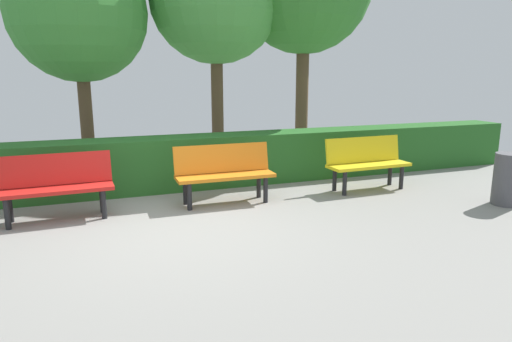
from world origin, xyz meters
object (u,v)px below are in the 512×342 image
Objects in this scene: tree_far at (78,13)px; bench_yellow at (367,161)px; bench_red at (55,184)px; trash_bin at (508,179)px; bench_orange at (224,171)px.

bench_yellow is at bearing 146.81° from tree_far.
trash_bin is (-6.15, 1.59, -0.10)m from bench_red.
bench_orange is (2.43, -0.07, 0.00)m from bench_yellow.
trash_bin is at bearing 158.74° from bench_orange.
trash_bin is (-5.71, 4.31, -2.55)m from tree_far.
bench_orange is at bearing -22.14° from trash_bin.
bench_red is 6.35m from trash_bin.
bench_yellow is at bearing 179.34° from bench_orange.
bench_red is at bearing -14.45° from trash_bin.
bench_orange is 2.30m from bench_red.
bench_yellow is 4.74m from bench_red.
tree_far reaches higher than bench_orange.
bench_orange is 4.16m from trash_bin.
bench_orange is 4.13m from tree_far.
bench_red is at bearing 80.82° from tree_far.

